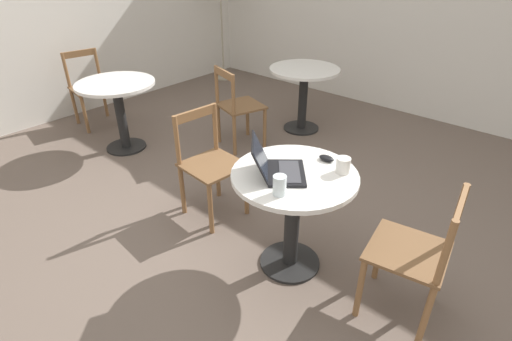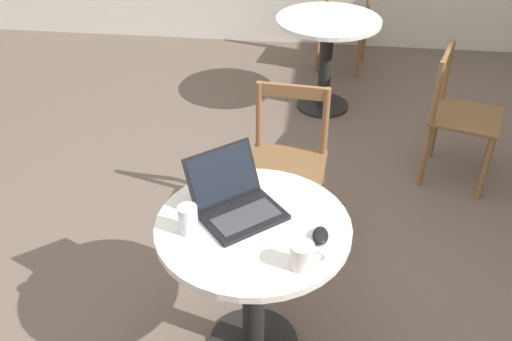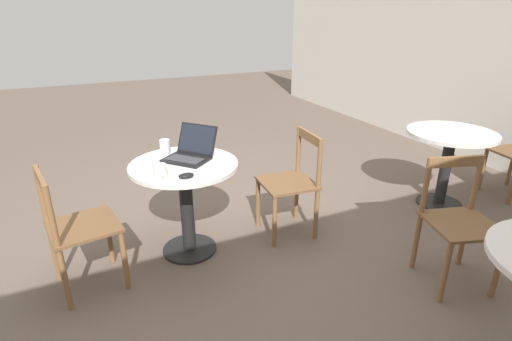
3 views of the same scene
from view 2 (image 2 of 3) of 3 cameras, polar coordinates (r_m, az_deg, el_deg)
name	(u,v)px [view 2 (image 2 of 3)]	position (r m, az deg, el deg)	size (l,w,h in m)	color
ground_plane	(253,275)	(2.99, -0.27, -10.45)	(16.00, 16.00, 0.00)	#66564C
cafe_table_near	(253,258)	(2.31, -0.28, -8.75)	(0.76, 0.76, 0.71)	black
cafe_table_far	(327,42)	(4.31, 7.12, 12.65)	(0.76, 0.76, 0.71)	black
chair_near_back	(287,165)	(3.02, 3.07, 0.54)	(0.44, 0.44, 0.83)	brown
chair_mid_left	(459,116)	(3.68, 19.62, 5.11)	(0.51, 0.51, 0.83)	brown
chair_far_back	(344,18)	(5.13, 8.82, 14.86)	(0.47, 0.47, 0.83)	brown
laptop	(236,202)	(2.23, -1.98, -3.18)	(0.43, 0.43, 0.22)	black
mouse	(320,235)	(2.13, 6.46, -6.47)	(0.06, 0.10, 0.03)	black
mug	(303,256)	(2.00, 4.69, -8.49)	(0.12, 0.08, 0.10)	silver
drinking_glass	(188,219)	(2.14, -6.81, -4.87)	(0.07, 0.07, 0.11)	silver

